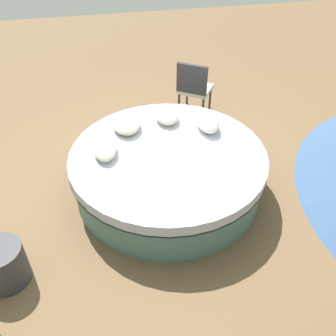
% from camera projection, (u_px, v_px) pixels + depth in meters
% --- Properties ---
extents(ground_plane, '(16.00, 16.00, 0.00)m').
position_uv_depth(ground_plane, '(168.00, 189.00, 5.08)').
color(ground_plane, brown).
extents(round_bed, '(2.54, 2.54, 0.62)m').
position_uv_depth(round_bed, '(168.00, 171.00, 4.88)').
color(round_bed, '#4C726B').
rests_on(round_bed, ground_plane).
extents(throw_pillow_0, '(0.53, 0.30, 0.21)m').
position_uv_depth(throw_pillow_0, '(207.00, 121.00, 5.06)').
color(throw_pillow_0, white).
rests_on(throw_pillow_0, round_bed).
extents(throw_pillow_1, '(0.46, 0.33, 0.17)m').
position_uv_depth(throw_pillow_1, '(167.00, 116.00, 5.23)').
color(throw_pillow_1, beige).
rests_on(throw_pillow_1, round_bed).
extents(throw_pillow_2, '(0.55, 0.38, 0.17)m').
position_uv_depth(throw_pillow_2, '(126.00, 123.00, 5.06)').
color(throw_pillow_2, beige).
rests_on(throw_pillow_2, round_bed).
extents(throw_pillow_3, '(0.55, 0.29, 0.16)m').
position_uv_depth(throw_pillow_3, '(105.00, 148.00, 4.63)').
color(throw_pillow_3, beige).
rests_on(throw_pillow_3, round_bed).
extents(patio_chair, '(0.71, 0.71, 0.98)m').
position_uv_depth(patio_chair, '(194.00, 86.00, 6.25)').
color(patio_chair, '#333338').
rests_on(patio_chair, ground_plane).
extents(side_table, '(0.47, 0.47, 0.48)m').
position_uv_depth(side_table, '(4.00, 265.00, 3.82)').
color(side_table, '#333338').
rests_on(side_table, ground_plane).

